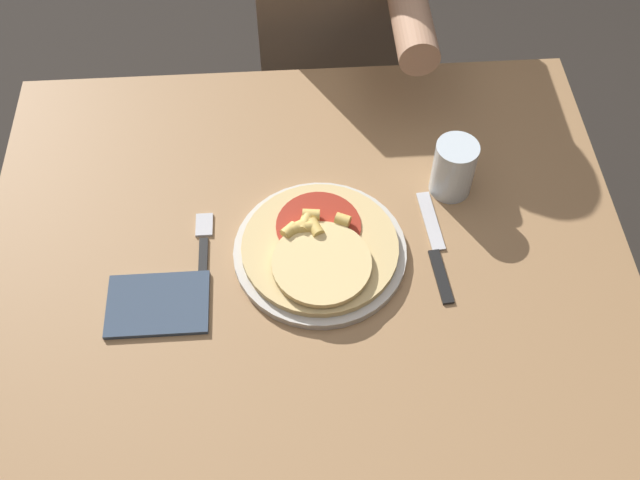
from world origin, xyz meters
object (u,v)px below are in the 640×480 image
(plate, at_px, (320,252))
(person_diner, at_px, (338,3))
(fork, at_px, (203,251))
(drinking_glass, at_px, (454,168))
(dining_table, at_px, (308,304))
(pizza, at_px, (320,248))
(knife, at_px, (436,247))

(plate, relative_size, person_diner, 0.22)
(fork, xyz_separation_m, drinking_glass, (0.42, 0.11, 0.05))
(dining_table, bearing_deg, pizza, 42.30)
(plate, relative_size, pizza, 1.11)
(drinking_glass, xyz_separation_m, person_diner, (-0.15, 0.55, -0.08))
(plate, bearing_deg, pizza, -103.10)
(knife, bearing_deg, person_diner, 98.95)
(knife, bearing_deg, drinking_glass, 70.89)
(pizza, height_order, drinking_glass, drinking_glass)
(fork, distance_m, person_diner, 0.71)
(dining_table, bearing_deg, person_diner, 81.50)
(knife, bearing_deg, dining_table, -173.70)
(dining_table, xyz_separation_m, pizza, (0.02, 0.02, 0.14))
(fork, bearing_deg, plate, -5.31)
(pizza, bearing_deg, fork, 173.30)
(pizza, xyz_separation_m, person_diner, (0.08, 0.68, -0.05))
(person_diner, bearing_deg, knife, -81.05)
(fork, height_order, person_diner, person_diner)
(knife, distance_m, drinking_glass, 0.14)
(plate, relative_size, knife, 1.26)
(plate, distance_m, fork, 0.19)
(knife, bearing_deg, pizza, -178.68)
(pizza, distance_m, drinking_glass, 0.27)
(plate, xyz_separation_m, fork, (-0.19, 0.02, -0.00))
(dining_table, relative_size, drinking_glass, 10.04)
(knife, xyz_separation_m, person_diner, (-0.11, 0.67, -0.03))
(drinking_glass, bearing_deg, plate, -151.80)
(dining_table, height_order, knife, knife)
(plate, height_order, person_diner, person_diner)
(plate, distance_m, drinking_glass, 0.27)
(pizza, xyz_separation_m, knife, (0.19, 0.00, -0.02))
(pizza, bearing_deg, person_diner, 82.99)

